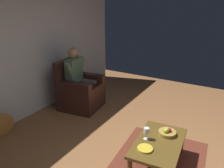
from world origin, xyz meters
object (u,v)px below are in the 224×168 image
guitar (2,123)px  fruit_bowl (167,132)px  person_seated (79,76)px  decorative_dish (145,149)px  wine_glass_near (146,131)px  coffee_table (159,145)px  armchair (80,91)px

guitar → fruit_bowl: (-0.78, 2.49, 0.20)m
person_seated → decorative_dish: bearing=51.2°
fruit_bowl → decorative_dish: bearing=-15.8°
guitar → wine_glass_near: bearing=103.2°
person_seated → coffee_table: person_seated is taller
wine_glass_near → decorative_dish: size_ratio=0.87×
decorative_dish → wine_glass_near: bearing=-160.3°
person_seated → guitar: size_ratio=1.29×
person_seated → guitar: 1.61m
armchair → person_seated: (-0.00, 0.01, 0.33)m
wine_glass_near → decorative_dish: (0.21, 0.08, -0.10)m
armchair → guitar: armchair is taller
person_seated → guitar: bearing=-24.6°
coffee_table → wine_glass_near: size_ratio=5.93×
armchair → coffee_table: armchair is taller
guitar → wine_glass_near: size_ratio=5.81×
guitar → decorative_dish: bearing=97.8°
armchair → decorative_dish: size_ratio=5.18×
armchair → fruit_bowl: bearing=63.6°
fruit_bowl → person_seated: bearing=-109.0°
armchair → wine_glass_near: bearing=55.4°
guitar → wine_glass_near: guitar is taller
wine_glass_near → coffee_table: bearing=100.4°
fruit_bowl → guitar: bearing=-72.6°
wine_glass_near → guitar: bearing=-76.8°
guitar → fruit_bowl: 2.62m
armchair → fruit_bowl: 2.17m
armchair → wine_glass_near: armchair is taller
decorative_dish → coffee_table: bearing=159.8°
guitar → person_seated: bearing=163.0°
coffee_table → decorative_dish: size_ratio=5.13×
guitar → decorative_dish: 2.39m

